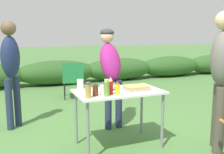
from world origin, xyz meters
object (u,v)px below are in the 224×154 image
(standing_person_in_navy_coat, at_px, (222,69))
(folding_table, at_px, (118,97))
(mayo_bottle, at_px, (103,88))
(camp_chair_green_behind_table, at_px, (73,78))
(food_tray, at_px, (136,88))
(paper_cup_stack, at_px, (80,85))
(plate_stack, at_px, (94,91))
(ketchup_bottle, at_px, (111,86))
(standing_person_in_red_jacket, at_px, (110,66))
(mustard_bottle, at_px, (117,88))
(bbq_sauce_bottle, at_px, (95,90))
(relish_jar, at_px, (107,88))
(spice_jar, at_px, (88,90))
(standing_person_in_olive_jacket, at_px, (11,64))
(mixing_bowl, at_px, (108,87))

(standing_person_in_navy_coat, bearing_deg, folding_table, -79.17)
(mayo_bottle, xyz_separation_m, camp_chair_green_behind_table, (0.30, 2.77, -0.35))
(food_tray, xyz_separation_m, paper_cup_stack, (-0.67, 0.24, 0.04))
(plate_stack, distance_m, camp_chair_green_behind_table, 2.66)
(food_tray, bearing_deg, mayo_bottle, -174.16)
(ketchup_bottle, bearing_deg, paper_cup_stack, 130.69)
(paper_cup_stack, bearing_deg, standing_person_in_red_jacket, 40.33)
(plate_stack, bearing_deg, camp_chair_green_behind_table, 82.14)
(mustard_bottle, bearing_deg, bbq_sauce_bottle, 175.02)
(relish_jar, distance_m, spice_jar, 0.22)
(paper_cup_stack, xyz_separation_m, mustard_bottle, (0.35, -0.36, 0.00))
(paper_cup_stack, height_order, camp_chair_green_behind_table, paper_cup_stack)
(mustard_bottle, bearing_deg, ketchup_bottle, 152.17)
(standing_person_in_olive_jacket, bearing_deg, mustard_bottle, -99.48)
(standing_person_in_navy_coat, relative_size, camp_chair_green_behind_table, 2.06)
(bbq_sauce_bottle, xyz_separation_m, standing_person_in_olive_jacket, (-0.88, 1.37, 0.19))
(plate_stack, xyz_separation_m, mustard_bottle, (0.22, -0.22, 0.06))
(folding_table, bearing_deg, spice_jar, -154.69)
(folding_table, distance_m, standing_person_in_red_jacket, 0.81)
(bbq_sauce_bottle, relative_size, standing_person_in_olive_jacket, 0.09)
(food_tray, relative_size, spice_jar, 1.86)
(ketchup_bottle, bearing_deg, plate_stack, 129.08)
(bbq_sauce_bottle, xyz_separation_m, standing_person_in_navy_coat, (1.47, -0.41, 0.22))
(mayo_bottle, bearing_deg, food_tray, 5.84)
(plate_stack, relative_size, standing_person_in_navy_coat, 0.13)
(plate_stack, relative_size, camp_chair_green_behind_table, 0.26)
(paper_cup_stack, xyz_separation_m, relish_jar, (0.20, -0.41, 0.03))
(food_tray, xyz_separation_m, mixing_bowl, (-0.31, 0.19, 0.01))
(relish_jar, relative_size, spice_jar, 1.10)
(paper_cup_stack, height_order, standing_person_in_red_jacket, standing_person_in_red_jacket)
(bbq_sauce_bottle, xyz_separation_m, camp_chair_green_behind_table, (0.41, 2.82, -0.34))
(mayo_bottle, relative_size, standing_person_in_navy_coat, 0.09)
(food_tray, relative_size, mixing_bowl, 1.40)
(mustard_bottle, bearing_deg, relish_jar, -163.39)
(folding_table, distance_m, paper_cup_stack, 0.51)
(folding_table, height_order, plate_stack, plate_stack)
(paper_cup_stack, distance_m, standing_person_in_navy_coat, 1.74)
(food_tray, bearing_deg, mixing_bowl, 149.13)
(spice_jar, xyz_separation_m, mayo_bottle, (0.22, 0.12, -0.01))
(ketchup_bottle, bearing_deg, bbq_sauce_bottle, -175.91)
(camp_chair_green_behind_table, bearing_deg, plate_stack, -85.17)
(ketchup_bottle, height_order, bbq_sauce_bottle, ketchup_bottle)
(paper_cup_stack, bearing_deg, relish_jar, -63.74)
(folding_table, xyz_separation_m, relish_jar, (-0.24, -0.22, 0.17))
(standing_person_in_red_jacket, bearing_deg, food_tray, -90.00)
(mixing_bowl, height_order, bbq_sauce_bottle, bbq_sauce_bottle)
(folding_table, height_order, relish_jar, relish_jar)
(mustard_bottle, distance_m, standing_person_in_navy_coat, 1.28)
(folding_table, xyz_separation_m, standing_person_in_navy_coat, (1.11, -0.56, 0.37))
(standing_person_in_red_jacket, xyz_separation_m, camp_chair_green_behind_table, (-0.13, 1.95, -0.50))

